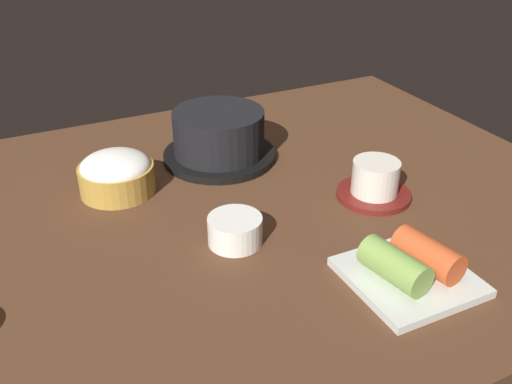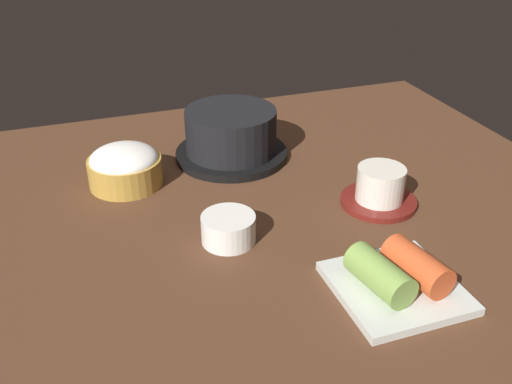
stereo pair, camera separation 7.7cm
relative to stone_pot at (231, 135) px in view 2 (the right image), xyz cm
name	(u,v)px [view 2 (the right image)]	position (x,y,z in cm)	size (l,w,h in cm)	color
dining_table	(237,213)	(-3.83, -14.87, -4.92)	(100.00, 76.00, 2.00)	#4C2D1C
stone_pot	(231,135)	(0.00, 0.00, 0.00)	(17.65, 17.65, 7.95)	black
rice_bowl	(125,166)	(-17.05, -3.33, -1.01)	(10.59, 10.59, 5.90)	#B78C38
tea_cup_with_saucer	(380,188)	(14.68, -20.61, -1.49)	(10.38, 10.38, 5.49)	maroon
banchan_cup_center	(228,228)	(-7.33, -22.27, -2.03)	(6.74, 6.74, 3.52)	white
kimchi_plate	(397,278)	(7.00, -37.73, -2.10)	(13.12, 13.12, 4.73)	silver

